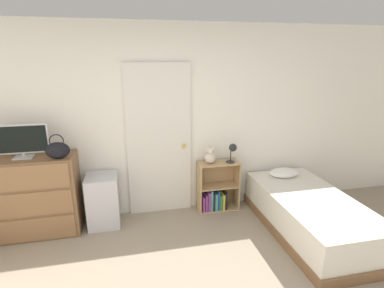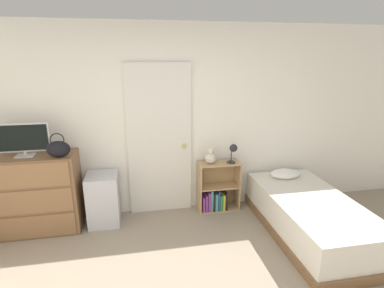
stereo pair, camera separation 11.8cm
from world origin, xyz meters
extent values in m
cube|color=white|center=(0.00, 2.14, 1.27)|extent=(10.00, 0.06, 2.55)
cube|color=silver|center=(-0.11, 2.09, 1.03)|extent=(0.86, 0.04, 2.05)
sphere|color=gold|center=(0.22, 2.05, 0.95)|extent=(0.06, 0.06, 0.06)
cube|color=brown|center=(-1.68, 1.87, 0.50)|extent=(1.04, 0.46, 0.99)
cube|color=#89613E|center=(-1.68, 1.63, 0.17)|extent=(0.96, 0.01, 0.29)
cube|color=#89613E|center=(-1.68, 1.63, 0.50)|extent=(0.96, 0.01, 0.29)
cube|color=#89613E|center=(-1.68, 1.63, 0.82)|extent=(0.96, 0.01, 0.29)
cube|color=#B7B7BC|center=(-1.71, 1.85, 1.00)|extent=(0.21, 0.16, 0.02)
cylinder|color=#B7B7BC|center=(-1.71, 1.85, 1.03)|extent=(0.04, 0.04, 0.04)
cube|color=#B7B7BC|center=(-1.71, 1.85, 1.22)|extent=(0.59, 0.02, 0.34)
cube|color=black|center=(-1.71, 1.84, 1.22)|extent=(0.56, 0.01, 0.30)
ellipsoid|color=black|center=(-1.31, 1.73, 1.09)|extent=(0.27, 0.13, 0.20)
torus|color=black|center=(-1.31, 1.73, 1.21)|extent=(0.16, 0.01, 0.16)
cube|color=silver|center=(-0.88, 1.89, 0.34)|extent=(0.40, 0.41, 0.68)
cube|color=tan|center=(0.42, 1.96, 0.35)|extent=(0.02, 0.26, 0.71)
cube|color=tan|center=(0.98, 1.96, 0.35)|extent=(0.02, 0.26, 0.71)
cube|color=tan|center=(0.70, 1.96, 0.01)|extent=(0.54, 0.26, 0.02)
cube|color=tan|center=(0.70, 1.96, 0.35)|extent=(0.54, 0.26, 0.02)
cube|color=tan|center=(0.70, 1.96, 0.70)|extent=(0.54, 0.26, 0.02)
cube|color=tan|center=(0.70, 2.09, 0.35)|extent=(0.58, 0.01, 0.71)
cube|color=#8C3F8C|center=(0.46, 1.95, 0.13)|extent=(0.03, 0.22, 0.22)
cube|color=#8C3F8C|center=(0.50, 1.94, 0.14)|extent=(0.03, 0.19, 0.24)
cube|color=#8C3F8C|center=(0.54, 1.94, 0.16)|extent=(0.04, 0.20, 0.28)
cube|color=teal|center=(0.58, 1.94, 0.17)|extent=(0.03, 0.19, 0.31)
cube|color=black|center=(0.61, 1.92, 0.15)|extent=(0.03, 0.16, 0.26)
cube|color=teal|center=(0.65, 1.93, 0.14)|extent=(0.04, 0.17, 0.25)
cube|color=#3359B2|center=(0.68, 1.94, 0.16)|extent=(0.02, 0.20, 0.29)
cube|color=#338C4C|center=(0.71, 1.93, 0.13)|extent=(0.03, 0.18, 0.22)
cube|color=gold|center=(0.75, 1.95, 0.13)|extent=(0.03, 0.21, 0.23)
cube|color=black|center=(0.79, 1.93, 0.15)|extent=(0.03, 0.18, 0.26)
sphere|color=beige|center=(0.57, 1.96, 0.79)|extent=(0.16, 0.16, 0.16)
sphere|color=beige|center=(0.57, 1.96, 0.89)|extent=(0.10, 0.10, 0.10)
sphere|color=silver|center=(0.57, 1.92, 0.89)|extent=(0.03, 0.03, 0.03)
sphere|color=beige|center=(0.53, 1.96, 0.93)|extent=(0.04, 0.04, 0.04)
sphere|color=beige|center=(0.61, 1.96, 0.93)|extent=(0.04, 0.04, 0.04)
cylinder|color=#262628|center=(0.86, 1.94, 0.71)|extent=(0.12, 0.12, 0.01)
cylinder|color=#262628|center=(0.86, 1.94, 0.81)|extent=(0.01, 0.01, 0.17)
sphere|color=#262628|center=(0.88, 1.92, 0.92)|extent=(0.11, 0.11, 0.11)
cube|color=brown|center=(1.63, 1.15, 0.06)|extent=(0.96, 1.89, 0.12)
cube|color=silver|center=(1.63, 1.15, 0.30)|extent=(0.93, 1.84, 0.36)
ellipsoid|color=white|center=(1.63, 1.83, 0.53)|extent=(0.43, 0.28, 0.12)
camera|label=1|loc=(-0.51, -1.78, 2.13)|focal=28.00mm
camera|label=2|loc=(-0.39, -1.80, 2.13)|focal=28.00mm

